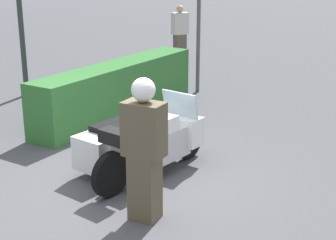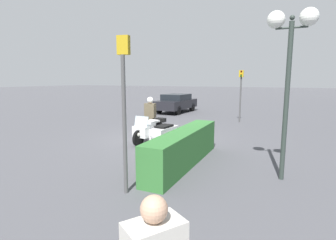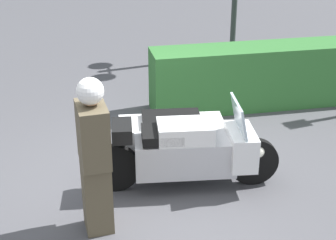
{
  "view_description": "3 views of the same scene",
  "coord_description": "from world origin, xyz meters",
  "px_view_note": "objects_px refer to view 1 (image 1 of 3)",
  "views": [
    {
      "loc": [
        -5.17,
        -4.05,
        3.1
      ],
      "look_at": [
        1.31,
        0.05,
        0.65
      ],
      "focal_mm": 55.0,
      "sensor_mm": 36.0,
      "label": 1
    },
    {
      "loc": [
        10.07,
        4.99,
        2.58
      ],
      "look_at": [
        0.7,
        0.7,
        0.98
      ],
      "focal_mm": 28.0,
      "sensor_mm": 36.0,
      "label": 2
    },
    {
      "loc": [
        -0.68,
        -5.55,
        3.53
      ],
      "look_at": [
        0.44,
        -0.0,
        0.9
      ],
      "focal_mm": 55.0,
      "sensor_mm": 36.0,
      "label": 3
    }
  ],
  "objects_px": {
    "pedestrian_bystander": "(180,33)",
    "hedge_bush_curbside": "(118,89)",
    "police_motorcycle": "(140,141)",
    "officer_rider": "(144,147)"
  },
  "relations": [
    {
      "from": "pedestrian_bystander",
      "to": "hedge_bush_curbside",
      "type": "bearing_deg",
      "value": 142.02
    },
    {
      "from": "hedge_bush_curbside",
      "to": "pedestrian_bystander",
      "type": "distance_m",
      "value": 5.86
    },
    {
      "from": "police_motorcycle",
      "to": "pedestrian_bystander",
      "type": "distance_m",
      "value": 8.63
    },
    {
      "from": "police_motorcycle",
      "to": "hedge_bush_curbside",
      "type": "bearing_deg",
      "value": 50.06
    },
    {
      "from": "police_motorcycle",
      "to": "hedge_bush_curbside",
      "type": "relative_size",
      "value": 0.54
    },
    {
      "from": "hedge_bush_curbside",
      "to": "pedestrian_bystander",
      "type": "xyz_separation_m",
      "value": [
        5.54,
        1.88,
        0.32
      ]
    },
    {
      "from": "pedestrian_bystander",
      "to": "officer_rider",
      "type": "bearing_deg",
      "value": 151.93
    },
    {
      "from": "officer_rider",
      "to": "pedestrian_bystander",
      "type": "xyz_separation_m",
      "value": [
        8.87,
        4.86,
        -0.1
      ]
    },
    {
      "from": "officer_rider",
      "to": "hedge_bush_curbside",
      "type": "height_order",
      "value": "officer_rider"
    },
    {
      "from": "police_motorcycle",
      "to": "pedestrian_bystander",
      "type": "xyz_separation_m",
      "value": [
        7.67,
        3.93,
        0.38
      ]
    }
  ]
}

